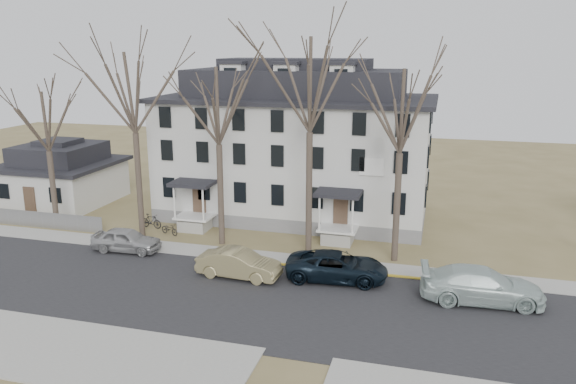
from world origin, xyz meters
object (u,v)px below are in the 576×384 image
(tree_mid_left, at_px, (218,100))
(car_navy, at_px, (337,267))
(tree_bungalow, at_px, (45,117))
(car_white, at_px, (482,286))
(tree_center, at_px, (310,78))
(car_silver, at_px, (126,240))
(tree_mid_right, at_px, (402,105))
(bicycle_right, at_px, (151,222))
(boarding_house, at_px, (296,147))
(bicycle_left, at_px, (170,229))
(small_house, at_px, (62,176))
(tree_far_left, at_px, (132,87))
(car_tan, at_px, (239,264))

(tree_mid_left, relative_size, car_navy, 2.22)
(tree_bungalow, distance_m, car_white, 30.62)
(tree_center, relative_size, car_silver, 3.28)
(car_navy, bearing_deg, tree_bungalow, 74.75)
(tree_mid_left, height_order, tree_bungalow, tree_mid_left)
(tree_mid_right, bearing_deg, car_silver, -169.70)
(tree_center, height_order, bicycle_right, tree_center)
(boarding_house, height_order, bicycle_left, boarding_house)
(tree_mid_left, height_order, car_silver, tree_mid_left)
(tree_bungalow, bearing_deg, car_white, -9.30)
(car_navy, bearing_deg, car_white, -100.93)
(tree_bungalow, bearing_deg, small_house, 122.84)
(bicycle_right, bearing_deg, bicycle_left, -108.64)
(tree_far_left, distance_m, car_navy, 17.89)
(tree_bungalow, relative_size, car_white, 1.73)
(tree_bungalow, xyz_separation_m, car_white, (29.36, -4.81, -7.21))
(boarding_house, relative_size, car_silver, 4.64)
(tree_mid_right, xyz_separation_m, car_white, (4.86, -4.81, -8.70))
(tree_mid_left, distance_m, bicycle_right, 11.12)
(tree_mid_right, relative_size, car_navy, 2.22)
(bicycle_right, bearing_deg, car_silver, -161.92)
(car_white, xyz_separation_m, bicycle_left, (-20.59, 5.47, -0.49))
(tree_mid_right, bearing_deg, tree_far_left, 180.00)
(boarding_house, distance_m, small_house, 20.34)
(tree_bungalow, distance_m, bicycle_left, 11.70)
(small_house, bearing_deg, bicycle_left, -23.43)
(tree_mid_right, relative_size, tree_bungalow, 1.18)
(tree_far_left, xyz_separation_m, bicycle_left, (1.77, 0.66, -9.93))
(tree_far_left, distance_m, tree_center, 12.02)
(tree_bungalow, bearing_deg, car_navy, -10.43)
(boarding_house, relative_size, small_house, 2.39)
(small_house, height_order, tree_far_left, tree_far_left)
(car_tan, relative_size, car_white, 0.78)
(car_silver, height_order, car_tan, car_tan)
(bicycle_right, bearing_deg, car_white, -97.76)
(car_tan, bearing_deg, small_house, 63.91)
(bicycle_left, bearing_deg, boarding_house, -22.84)
(car_silver, relative_size, car_navy, 0.78)
(boarding_house, distance_m, bicycle_right, 12.27)
(tree_bungalow, bearing_deg, tree_mid_right, 0.00)
(boarding_house, relative_size, car_white, 3.33)
(tree_mid_left, bearing_deg, car_silver, -150.34)
(small_house, height_order, bicycle_left, small_house)
(boarding_house, height_order, tree_mid_left, tree_mid_left)
(tree_bungalow, relative_size, bicycle_right, 6.18)
(boarding_house, xyz_separation_m, tree_mid_right, (8.50, -8.15, 4.22))
(small_house, relative_size, car_tan, 1.79)
(car_silver, bearing_deg, car_white, -97.68)
(car_silver, height_order, car_navy, car_navy)
(tree_far_left, distance_m, tree_mid_left, 6.05)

